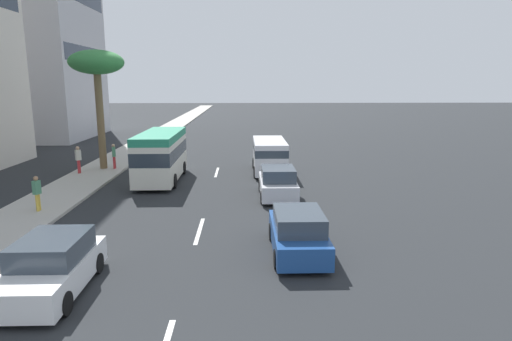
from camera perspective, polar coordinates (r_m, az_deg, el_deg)
The scene contains 13 objects.
ground_plane at distance 36.32m, azimuth -4.53°, elevation 2.03°, with size 198.00×198.00×0.00m, color #26282B.
sidewalk_right at distance 37.57m, azimuth -16.81°, elevation 2.01°, with size 162.00×3.22×0.15m, color #B2ADA3.
lane_stripe_mid at distance 17.93m, azimuth -7.50°, elevation -7.91°, with size 3.20×0.16×0.01m, color silver.
lane_stripe_far at distance 29.36m, azimuth -5.20°, elevation -0.22°, with size 3.20×0.16×0.01m, color silver.
car_lead at distance 22.73m, azimuth 2.89°, elevation -1.66°, with size 4.08×1.91×1.63m.
car_second at distance 13.95m, azimuth -25.41°, elevation -11.43°, with size 4.14×1.94×1.60m.
car_third at distance 15.40m, azimuth 5.56°, elevation -8.21°, with size 4.24×1.86×1.58m.
van_fourth at distance 28.97m, azimuth 1.79°, elevation 2.20°, with size 5.32×2.21×2.20m.
minibus_fifth at distance 27.05m, azimuth -12.45°, elevation 2.10°, with size 6.83×2.35×3.01m.
pedestrian_near_lamp at distance 22.15m, azimuth -26.98°, elevation -2.53°, with size 0.38×0.33×1.63m.
pedestrian_mid_block at distance 30.35m, azimuth -22.44°, elevation 1.51°, with size 0.38×0.38×1.77m.
pedestrian_by_tree at distance 31.19m, azimuth -18.28°, elevation 1.96°, with size 0.38×0.32×1.71m.
palm_tree at distance 31.13m, azimuth -20.33°, elevation 12.80°, with size 3.57×3.57×7.95m.
Camera 1 is at (-4.29, -1.83, 5.92)m, focal length 30.24 mm.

